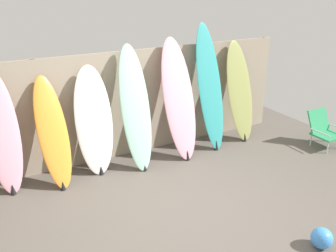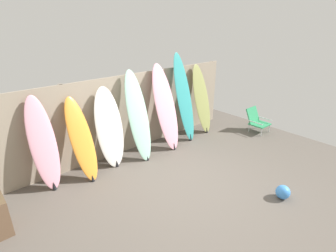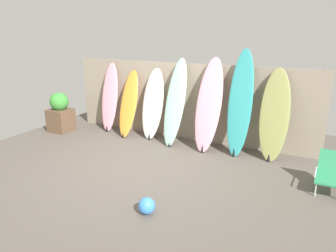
# 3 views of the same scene
# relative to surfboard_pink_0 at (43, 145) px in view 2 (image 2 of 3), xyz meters

# --- Properties ---
(ground) EXTENTS (7.68, 7.68, 0.00)m
(ground) POSITION_rel_surfboard_pink_0_xyz_m (2.01, -1.71, -0.85)
(ground) COLOR #5B544C
(fence_back) EXTENTS (6.08, 0.11, 1.80)m
(fence_back) POSITION_rel_surfboard_pink_0_xyz_m (2.01, 0.30, 0.05)
(fence_back) COLOR gray
(fence_back) RESTS_ON ground
(surfboard_pink_0) EXTENTS (0.47, 0.45, 1.74)m
(surfboard_pink_0) POSITION_rel_surfboard_pink_0_xyz_m (0.00, 0.00, 0.00)
(surfboard_pink_0) COLOR pink
(surfboard_pink_0) RESTS_ON ground
(surfboard_orange_1) EXTENTS (0.47, 0.71, 1.59)m
(surfboard_orange_1) POSITION_rel_surfboard_pink_0_xyz_m (0.65, -0.11, -0.07)
(surfboard_orange_1) COLOR orange
(surfboard_orange_1) RESTS_ON ground
(surfboard_white_2) EXTENTS (0.62, 0.50, 1.68)m
(surfboard_white_2) POSITION_rel_surfboard_pink_0_xyz_m (1.29, -0.04, -0.03)
(surfboard_white_2) COLOR white
(surfboard_white_2) RESTS_ON ground
(surfboard_seafoam_3) EXTENTS (0.52, 0.71, 1.94)m
(surfboard_seafoam_3) POSITION_rel_surfboard_pink_0_xyz_m (1.94, -0.16, 0.11)
(surfboard_seafoam_3) COLOR #9ED6BC
(surfboard_seafoam_3) RESTS_ON ground
(surfboard_pink_4) EXTENTS (0.56, 0.73, 1.99)m
(surfboard_pink_4) POSITION_rel_surfboard_pink_0_xyz_m (2.74, -0.15, 0.13)
(surfboard_pink_4) COLOR pink
(surfboard_pink_4) RESTS_ON ground
(surfboard_teal_5) EXTENTS (0.53, 0.67, 2.18)m
(surfboard_teal_5) POSITION_rel_surfboard_pink_0_xyz_m (3.40, -0.09, 0.22)
(surfboard_teal_5) COLOR teal
(surfboard_teal_5) RESTS_ON ground
(surfboard_olive_6) EXTENTS (0.62, 0.61, 1.83)m
(surfboard_olive_6) POSITION_rel_surfboard_pink_0_xyz_m (4.10, -0.07, 0.05)
(surfboard_olive_6) COLOR olive
(surfboard_olive_6) RESTS_ON ground
(beach_chair) EXTENTS (0.50, 0.57, 0.64)m
(beach_chair) POSITION_rel_surfboard_pink_0_xyz_m (5.24, -1.11, -0.53)
(beach_chair) COLOR silver
(beach_chair) RESTS_ON ground
(beach_ball) EXTENTS (0.25, 0.25, 0.25)m
(beach_ball) POSITION_rel_surfboard_pink_0_xyz_m (2.92, -3.07, -0.73)
(beach_ball) COLOR #3F8CE5
(beach_ball) RESTS_ON ground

